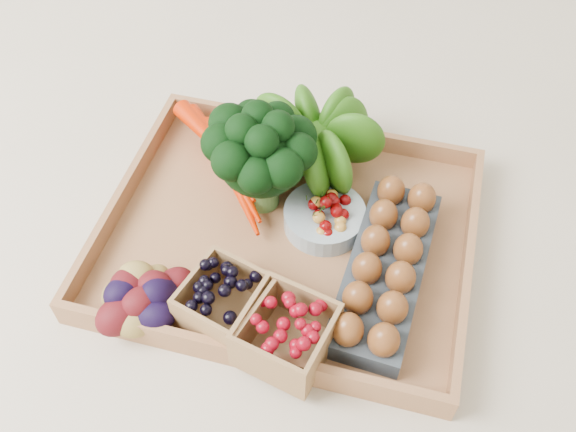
% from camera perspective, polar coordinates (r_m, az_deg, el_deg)
% --- Properties ---
extents(ground, '(4.00, 4.00, 0.00)m').
position_cam_1_polar(ground, '(1.00, 0.00, -2.16)').
color(ground, beige).
rests_on(ground, ground).
extents(tray, '(0.55, 0.45, 0.01)m').
position_cam_1_polar(tray, '(0.99, 0.00, -1.90)').
color(tray, '#A26D44').
rests_on(tray, ground).
extents(carrots, '(0.22, 0.16, 0.05)m').
position_cam_1_polar(carrots, '(1.05, -5.34, 4.73)').
color(carrots, red).
rests_on(carrots, tray).
extents(lettuce, '(0.15, 0.15, 0.15)m').
position_cam_1_polar(lettuce, '(1.03, 2.45, 7.21)').
color(lettuce, '#22570D').
rests_on(lettuce, tray).
extents(broccoli, '(0.17, 0.17, 0.13)m').
position_cam_1_polar(broccoli, '(0.98, -2.34, 3.83)').
color(broccoli, black).
rests_on(broccoli, tray).
extents(cherry_bowl, '(0.13, 0.13, 0.03)m').
position_cam_1_polar(cherry_bowl, '(0.99, 3.26, -0.15)').
color(cherry_bowl, '#8C9EA5').
rests_on(cherry_bowl, tray).
extents(egg_carton, '(0.12, 0.31, 0.04)m').
position_cam_1_polar(egg_carton, '(0.94, 8.63, -4.86)').
color(egg_carton, '#343B43').
rests_on(egg_carton, tray).
extents(potatoes, '(0.14, 0.14, 0.08)m').
position_cam_1_polar(potatoes, '(0.91, -13.20, -6.28)').
color(potatoes, '#410A0E').
rests_on(potatoes, tray).
extents(punnet_blackberry, '(0.13, 0.13, 0.07)m').
position_cam_1_polar(punnet_blackberry, '(0.88, -5.55, -7.70)').
color(punnet_blackberry, black).
rests_on(punnet_blackberry, tray).
extents(punnet_raspberry, '(0.13, 0.13, 0.08)m').
position_cam_1_polar(punnet_raspberry, '(0.85, -0.18, -10.48)').
color(punnet_raspberry, maroon).
rests_on(punnet_raspberry, tray).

